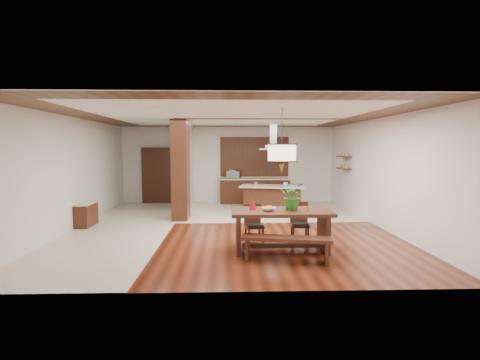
{
  "coord_description": "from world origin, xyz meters",
  "views": [
    {
      "loc": [
        -0.03,
        -9.8,
        2.11
      ],
      "look_at": [
        0.3,
        0.0,
        1.25
      ],
      "focal_mm": 28.0,
      "sensor_mm": 36.0,
      "label": 1
    }
  ],
  "objects_px": {
    "pendant_lantern": "(282,140)",
    "range_hood": "(273,136)",
    "foliage_plant": "(293,196)",
    "island_cup": "(285,184)",
    "fruit_bowl": "(269,209)",
    "dining_table": "(281,221)",
    "hallway_console": "(86,215)",
    "kitchen_island": "(273,198)",
    "dining_bench": "(286,249)",
    "dining_chair_right": "(300,223)",
    "microwave": "(234,175)",
    "dining_chair_left": "(254,224)"
  },
  "relations": [
    {
      "from": "pendant_lantern",
      "to": "range_hood",
      "type": "height_order",
      "value": "same"
    },
    {
      "from": "foliage_plant",
      "to": "island_cup",
      "type": "distance_m",
      "value": 4.48
    },
    {
      "from": "fruit_bowl",
      "to": "dining_table",
      "type": "bearing_deg",
      "value": 16.43
    },
    {
      "from": "hallway_console",
      "to": "kitchen_island",
      "type": "bearing_deg",
      "value": 21.73
    },
    {
      "from": "dining_bench",
      "to": "foliage_plant",
      "type": "relative_size",
      "value": 2.94
    },
    {
      "from": "kitchen_island",
      "to": "dining_chair_right",
      "type": "bearing_deg",
      "value": -76.59
    },
    {
      "from": "microwave",
      "to": "dining_chair_right",
      "type": "bearing_deg",
      "value": -61.86
    },
    {
      "from": "dining_bench",
      "to": "foliage_plant",
      "type": "height_order",
      "value": "foliage_plant"
    },
    {
      "from": "dining_table",
      "to": "hallway_console",
      "type": "bearing_deg",
      "value": 152.35
    },
    {
      "from": "dining_chair_right",
      "to": "microwave",
      "type": "bearing_deg",
      "value": 106.47
    },
    {
      "from": "dining_bench",
      "to": "dining_chair_left",
      "type": "relative_size",
      "value": 1.92
    },
    {
      "from": "dining_chair_left",
      "to": "microwave",
      "type": "distance_m",
      "value": 5.97
    },
    {
      "from": "dining_table",
      "to": "dining_bench",
      "type": "height_order",
      "value": "dining_table"
    },
    {
      "from": "hallway_console",
      "to": "fruit_bowl",
      "type": "bearing_deg",
      "value": -29.64
    },
    {
      "from": "kitchen_island",
      "to": "island_cup",
      "type": "bearing_deg",
      "value": -5.9
    },
    {
      "from": "dining_bench",
      "to": "dining_chair_left",
      "type": "bearing_deg",
      "value": 110.44
    },
    {
      "from": "hallway_console",
      "to": "fruit_bowl",
      "type": "relative_size",
      "value": 3.22
    },
    {
      "from": "dining_bench",
      "to": "foliage_plant",
      "type": "bearing_deg",
      "value": 72.67
    },
    {
      "from": "dining_bench",
      "to": "island_cup",
      "type": "relative_size",
      "value": 12.21
    },
    {
      "from": "range_hood",
      "to": "microwave",
      "type": "distance_m",
      "value": 2.65
    },
    {
      "from": "dining_table",
      "to": "pendant_lantern",
      "type": "bearing_deg",
      "value": 0.0
    },
    {
      "from": "dining_table",
      "to": "foliage_plant",
      "type": "xyz_separation_m",
      "value": [
        0.25,
        0.07,
        0.5
      ]
    },
    {
      "from": "dining_chair_left",
      "to": "fruit_bowl",
      "type": "height_order",
      "value": "fruit_bowl"
    },
    {
      "from": "hallway_console",
      "to": "pendant_lantern",
      "type": "relative_size",
      "value": 0.67
    },
    {
      "from": "kitchen_island",
      "to": "range_hood",
      "type": "distance_m",
      "value": 2.02
    },
    {
      "from": "pendant_lantern",
      "to": "island_cup",
      "type": "bearing_deg",
      "value": 80.1
    },
    {
      "from": "range_hood",
      "to": "island_cup",
      "type": "relative_size",
      "value": 6.62
    },
    {
      "from": "microwave",
      "to": "dining_table",
      "type": "bearing_deg",
      "value": -67.34
    },
    {
      "from": "microwave",
      "to": "hallway_console",
      "type": "bearing_deg",
      "value": -119.97
    },
    {
      "from": "dining_chair_right",
      "to": "pendant_lantern",
      "type": "relative_size",
      "value": 0.69
    },
    {
      "from": "dining_table",
      "to": "dining_bench",
      "type": "bearing_deg",
      "value": -90.12
    },
    {
      "from": "kitchen_island",
      "to": "microwave",
      "type": "xyz_separation_m",
      "value": [
        -1.24,
        1.89,
        0.64
      ]
    },
    {
      "from": "hallway_console",
      "to": "dining_chair_right",
      "type": "xyz_separation_m",
      "value": [
        5.37,
        -1.93,
        0.14
      ]
    },
    {
      "from": "dining_bench",
      "to": "pendant_lantern",
      "type": "bearing_deg",
      "value": 89.88
    },
    {
      "from": "hallway_console",
      "to": "pendant_lantern",
      "type": "height_order",
      "value": "pendant_lantern"
    },
    {
      "from": "island_cup",
      "to": "kitchen_island",
      "type": "bearing_deg",
      "value": 162.34
    },
    {
      "from": "dining_table",
      "to": "island_cup",
      "type": "bearing_deg",
      "value": 80.1
    },
    {
      "from": "dining_chair_right",
      "to": "dining_table",
      "type": "bearing_deg",
      "value": -125.85
    },
    {
      "from": "dining_bench",
      "to": "dining_chair_right",
      "type": "height_order",
      "value": "dining_chair_right"
    },
    {
      "from": "fruit_bowl",
      "to": "range_hood",
      "type": "xyz_separation_m",
      "value": [
        0.64,
        4.72,
        1.59
      ]
    },
    {
      "from": "foliage_plant",
      "to": "kitchen_island",
      "type": "distance_m",
      "value": 4.62
    },
    {
      "from": "pendant_lantern",
      "to": "island_cup",
      "type": "height_order",
      "value": "pendant_lantern"
    },
    {
      "from": "hallway_console",
      "to": "microwave",
      "type": "height_order",
      "value": "microwave"
    },
    {
      "from": "microwave",
      "to": "island_cup",
      "type": "bearing_deg",
      "value": -35.68
    },
    {
      "from": "dining_bench",
      "to": "dining_chair_left",
      "type": "height_order",
      "value": "dining_chair_left"
    },
    {
      "from": "range_hood",
      "to": "foliage_plant",
      "type": "bearing_deg",
      "value": -91.77
    },
    {
      "from": "dining_chair_left",
      "to": "microwave",
      "type": "relative_size",
      "value": 1.75
    },
    {
      "from": "pendant_lantern",
      "to": "foliage_plant",
      "type": "distance_m",
      "value": 1.15
    },
    {
      "from": "dining_table",
      "to": "fruit_bowl",
      "type": "xyz_separation_m",
      "value": [
        -0.25,
        -0.07,
        0.26
      ]
    },
    {
      "from": "kitchen_island",
      "to": "range_hood",
      "type": "relative_size",
      "value": 2.49
    }
  ]
}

